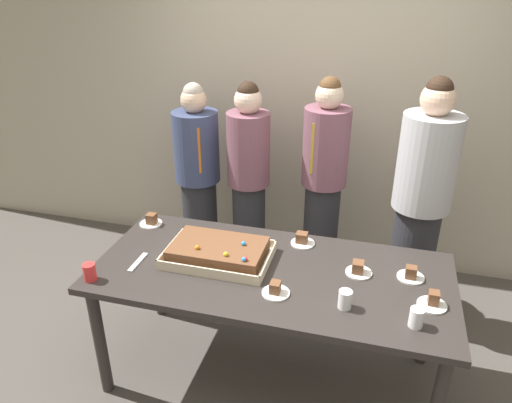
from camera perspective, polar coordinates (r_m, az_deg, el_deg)
The scene contains 18 objects.
ground_plane at distance 3.29m, azimuth 1.62°, elevation -19.71°, with size 12.00×12.00×0.00m, color #4C4742.
interior_back_panel at distance 3.97m, azimuth 7.61°, elevation 13.33°, with size 8.00×0.12×3.00m, color #B2A893.
party_table at distance 2.83m, azimuth 1.80°, elevation -9.58°, with size 2.03×0.92×0.80m.
sheet_cake at distance 2.86m, azimuth -4.47°, elevation -5.99°, with size 0.62×0.40×0.13m.
plated_slice_near_left at distance 2.80m, azimuth 12.02°, elevation -7.87°, with size 0.15×0.15×0.07m.
plated_slice_near_right at distance 3.03m, azimuth 5.49°, elevation -4.57°, with size 0.15×0.15×0.07m.
plated_slice_far_left at distance 3.30m, azimuth -12.30°, elevation -2.27°, with size 0.15×0.15×0.08m.
plated_slice_far_right at distance 2.66m, azimuth 20.19°, elevation -11.06°, with size 0.15×0.15×0.08m.
plated_slice_center_front at distance 2.83m, azimuth 17.85°, elevation -8.25°, with size 0.15×0.15×0.08m.
plated_slice_center_back at distance 2.59m, azimuth 2.33°, elevation -10.44°, with size 0.15×0.15×0.07m.
drink_cup_nearest at distance 2.52m, azimuth 10.50°, elevation -11.32°, with size 0.07×0.07×0.10m, color white.
drink_cup_middle at distance 2.49m, azimuth 18.47°, elevation -12.91°, with size 0.07×0.07×0.10m, color white.
drink_cup_far_end at distance 2.82m, azimuth -19.10°, elevation -7.90°, with size 0.07×0.07×0.10m, color red.
cake_server_utensil at distance 2.92m, azimuth -13.81°, elevation -6.98°, with size 0.03×0.20×0.01m, color silver.
person_serving_front at distance 3.64m, azimuth 7.98°, elevation 1.84°, with size 0.34×0.34×1.69m.
person_green_shirt_behind at distance 3.91m, azimuth -6.87°, elevation 2.65°, with size 0.36×0.36×1.59m.
person_striped_tie_right at distance 3.40m, azimuth 18.85°, elevation -0.53°, with size 0.38×0.38×1.78m.
person_far_right_suit at distance 3.72m, azimuth -0.88°, elevation 2.19°, with size 0.32×0.32×1.64m.
Camera 1 is at (0.52, -2.24, 2.36)m, focal length 33.79 mm.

